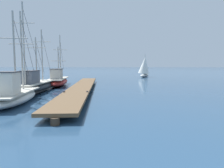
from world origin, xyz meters
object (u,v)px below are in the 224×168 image
fishing_boat_2 (35,85)px  fishing_boat_1 (14,95)px  distant_sailboat (144,67)px  fishing_boat_0 (58,80)px

fishing_boat_2 → fishing_boat_1: bearing=-78.9°
fishing_boat_1 → fishing_boat_2: 5.47m
distant_sailboat → fishing_boat_0: bearing=-124.5°
fishing_boat_0 → fishing_boat_1: (0.70, -10.57, -0.04)m
fishing_boat_2 → distant_sailboat: 24.95m
fishing_boat_1 → fishing_boat_2: size_ratio=0.90×
fishing_boat_1 → fishing_boat_0: bearing=93.8°
fishing_boat_0 → fishing_boat_2: (-0.35, -5.20, -0.04)m
fishing_boat_2 → distant_sailboat: size_ratio=1.82×
fishing_boat_0 → fishing_boat_2: bearing=-93.9°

